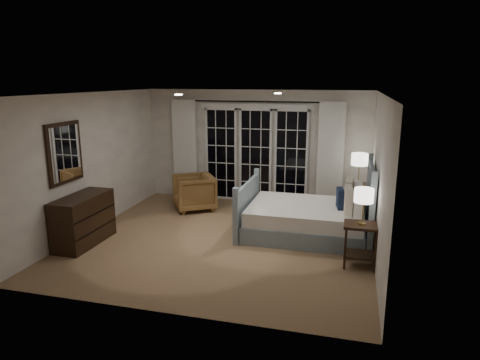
% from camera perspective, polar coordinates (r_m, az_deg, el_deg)
% --- Properties ---
extents(floor, '(5.00, 5.00, 0.00)m').
position_cam_1_polar(floor, '(7.56, -2.15, -7.85)').
color(floor, '#94684F').
rests_on(floor, ground).
extents(ceiling, '(5.00, 5.00, 0.00)m').
position_cam_1_polar(ceiling, '(7.05, -2.33, 11.46)').
color(ceiling, silver).
rests_on(ceiling, wall_back).
extents(wall_left, '(0.02, 5.00, 2.50)m').
position_cam_1_polar(wall_left, '(8.27, -19.07, 2.29)').
color(wall_left, white).
rests_on(wall_left, floor).
extents(wall_right, '(0.02, 5.00, 2.50)m').
position_cam_1_polar(wall_right, '(6.91, 18.01, 0.30)').
color(wall_right, white).
rests_on(wall_right, floor).
extents(wall_back, '(5.00, 0.02, 2.50)m').
position_cam_1_polar(wall_back, '(9.58, 2.13, 4.46)').
color(wall_back, white).
rests_on(wall_back, floor).
extents(wall_front, '(5.00, 0.02, 2.50)m').
position_cam_1_polar(wall_front, '(4.94, -10.73, -4.38)').
color(wall_front, white).
rests_on(wall_front, floor).
extents(french_doors, '(2.50, 0.04, 2.20)m').
position_cam_1_polar(french_doors, '(9.56, 2.07, 3.47)').
color(french_doors, black).
rests_on(french_doors, wall_back).
extents(curtain_rod, '(3.50, 0.03, 0.03)m').
position_cam_1_polar(curtain_rod, '(9.38, 2.05, 10.41)').
color(curtain_rod, black).
rests_on(curtain_rod, wall_back).
extents(curtain_left, '(0.55, 0.10, 2.25)m').
position_cam_1_polar(curtain_left, '(9.97, -7.35, 4.13)').
color(curtain_left, white).
rests_on(curtain_left, curtain_rod).
extents(curtain_right, '(0.55, 0.10, 2.25)m').
position_cam_1_polar(curtain_right, '(9.26, 11.99, 3.24)').
color(curtain_right, white).
rests_on(curtain_right, curtain_rod).
extents(downlight_a, '(0.12, 0.12, 0.01)m').
position_cam_1_polar(downlight_a, '(7.45, 5.07, 11.44)').
color(downlight_a, white).
rests_on(downlight_a, ceiling).
extents(downlight_b, '(0.12, 0.12, 0.01)m').
position_cam_1_polar(downlight_b, '(6.87, -8.21, 11.20)').
color(downlight_b, white).
rests_on(downlight_b, ceiling).
extents(bed, '(2.22, 1.59, 1.29)m').
position_cam_1_polar(bed, '(7.73, 9.25, -4.94)').
color(bed, '#83959F').
rests_on(bed, floor).
extents(nightstand_left, '(0.51, 0.41, 0.66)m').
position_cam_1_polar(nightstand_left, '(6.60, 15.82, -7.53)').
color(nightstand_left, black).
rests_on(nightstand_left, floor).
extents(nightstand_right, '(0.52, 0.42, 0.68)m').
position_cam_1_polar(nightstand_right, '(8.92, 15.37, -1.97)').
color(nightstand_right, black).
rests_on(nightstand_right, floor).
extents(lamp_left, '(0.28, 0.28, 0.54)m').
position_cam_1_polar(lamp_left, '(6.40, 16.19, -2.05)').
color(lamp_left, '#A98C43').
rests_on(lamp_left, nightstand_left).
extents(lamp_right, '(0.32, 0.32, 0.62)m').
position_cam_1_polar(lamp_right, '(8.76, 15.67, 2.63)').
color(lamp_right, '#A98C43').
rests_on(lamp_right, nightstand_right).
extents(armchair, '(1.12, 1.12, 0.75)m').
position_cam_1_polar(armchair, '(9.15, -6.15, -1.65)').
color(armchair, brown).
rests_on(armchair, floor).
extents(dresser, '(0.50, 1.18, 0.84)m').
position_cam_1_polar(dresser, '(7.69, -20.16, -5.01)').
color(dresser, black).
rests_on(dresser, floor).
extents(mirror, '(0.05, 0.85, 1.00)m').
position_cam_1_polar(mirror, '(7.56, -22.32, 3.36)').
color(mirror, black).
rests_on(mirror, wall_left).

